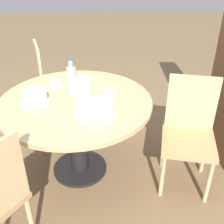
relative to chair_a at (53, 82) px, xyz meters
name	(u,v)px	position (x,y,z in m)	size (l,w,h in m)	color
ground_plane	(80,169)	(0.87, 0.34, -0.50)	(14.00, 14.00, 0.00)	brown
dining_table	(76,117)	(0.87, 0.34, 0.08)	(1.24, 1.24, 0.73)	black
chair_a	(53,82)	(0.00, 0.00, 0.00)	(0.53, 0.53, 0.94)	tan
chair_c	(189,132)	(0.99, 1.26, 0.00)	(0.50, 0.50, 0.94)	tan
coffee_pot	(83,89)	(0.88, 0.41, 0.34)	(0.13, 0.13, 0.23)	silver
water_bottle	(72,80)	(0.77, 0.31, 0.37)	(0.08, 0.08, 0.31)	#99C6A3
cake_main	(95,110)	(1.10, 0.51, 0.28)	(0.29, 0.29, 0.09)	white
cake_second	(34,98)	(0.90, 0.03, 0.29)	(0.23, 0.23, 0.10)	white
cup_a	(83,81)	(0.55, 0.38, 0.26)	(0.13, 0.13, 0.06)	white
cup_b	(107,94)	(0.81, 0.60, 0.26)	(0.13, 0.13, 0.06)	white
cup_c	(56,83)	(0.60, 0.15, 0.26)	(0.13, 0.13, 0.06)	white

